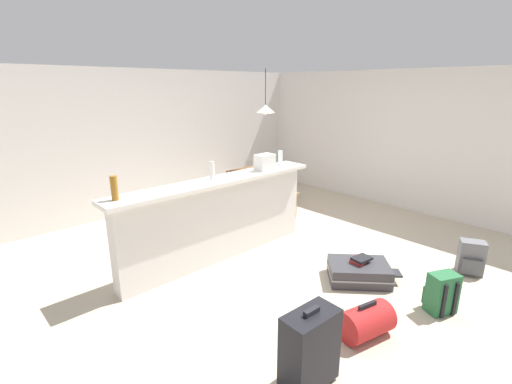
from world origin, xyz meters
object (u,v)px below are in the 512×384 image
at_px(bottle_white, 212,170).
at_px(suitcase_upright_black, 310,349).
at_px(grocery_bag, 265,162).
at_px(dining_table, 263,174).
at_px(bottle_clear, 280,158).
at_px(dining_chair_near_partition, 280,188).
at_px(backpack_green, 441,293).
at_px(duffel_bag_red, 366,321).
at_px(bottle_amber, 114,188).
at_px(book_stack, 360,259).
at_px(backpack_grey, 471,258).
at_px(suitcase_flat_charcoal, 359,272).
at_px(pendant_lamp, 265,109).

bearing_deg(bottle_white, suitcase_upright_black, -109.21).
height_order(grocery_bag, dining_table, grocery_bag).
height_order(bottle_white, bottle_clear, bottle_white).
xyz_separation_m(dining_chair_near_partition, backpack_green, (-0.87, -3.07, -0.31)).
bearing_deg(duffel_bag_red, bottle_clear, 61.71).
distance_m(duffel_bag_red, suitcase_upright_black, 0.85).
relative_size(bottle_amber, book_stack, 1.06).
height_order(bottle_white, grocery_bag, bottle_white).
relative_size(dining_table, backpack_green, 2.62).
bearing_deg(dining_table, backpack_grey, -88.03).
bearing_deg(suitcase_upright_black, backpack_green, -10.08).
distance_m(suitcase_flat_charcoal, suitcase_upright_black, 1.77).
height_order(pendant_lamp, duffel_bag_red, pendant_lamp).
relative_size(pendant_lamp, backpack_green, 1.89).
bearing_deg(duffel_bag_red, dining_chair_near_partition, 57.30).
xyz_separation_m(bottle_amber, duffel_bag_red, (1.30, -2.18, -1.06)).
bearing_deg(bottle_clear, dining_chair_near_partition, 42.90).
relative_size(bottle_amber, pendant_lamp, 0.32).
xyz_separation_m(grocery_bag, backpack_green, (0.12, -2.43, -0.99)).
distance_m(dining_table, backpack_green, 3.72).
distance_m(bottle_clear, book_stack, 1.91).
height_order(backpack_grey, duffel_bag_red, backpack_grey).
bearing_deg(dining_chair_near_partition, book_stack, -112.72).
xyz_separation_m(dining_table, backpack_grey, (0.12, -3.51, -0.44)).
bearing_deg(pendant_lamp, dining_table, -152.89).
relative_size(suitcase_upright_black, backpack_green, 1.60).
distance_m(pendant_lamp, suitcase_upright_black, 4.57).
distance_m(bottle_white, grocery_bag, 0.84).
distance_m(duffel_bag_red, book_stack, 1.05).
relative_size(grocery_bag, duffel_bag_red, 0.48).
height_order(dining_chair_near_partition, duffel_bag_red, dining_chair_near_partition).
relative_size(dining_table, suitcase_upright_black, 1.64).
distance_m(bottle_white, suitcase_flat_charcoal, 2.15).
xyz_separation_m(bottle_white, dining_chair_near_partition, (1.82, 0.54, -0.68)).
bearing_deg(book_stack, backpack_green, -87.88).
xyz_separation_m(backpack_grey, backpack_green, (-1.07, -0.06, 0.00)).
relative_size(bottle_white, bottle_clear, 1.07).
height_order(grocery_bag, dining_chair_near_partition, grocery_bag).
height_order(pendant_lamp, suitcase_flat_charcoal, pendant_lamp).
distance_m(bottle_amber, bottle_clear, 2.50).
xyz_separation_m(dining_table, pendant_lamp, (0.10, 0.05, 1.18)).
distance_m(bottle_white, dining_chair_near_partition, 2.02).
distance_m(grocery_bag, pendant_lamp, 1.78).
xyz_separation_m(bottle_white, backpack_grey, (2.02, -2.46, -1.00)).
distance_m(dining_chair_near_partition, duffel_bag_red, 3.29).
bearing_deg(bottle_clear, grocery_bag, -166.35).
bearing_deg(pendant_lamp, duffel_bag_red, -120.49).
bearing_deg(book_stack, bottle_amber, 143.75).
distance_m(bottle_amber, backpack_grey, 4.20).
distance_m(pendant_lamp, duffel_bag_red, 4.18).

